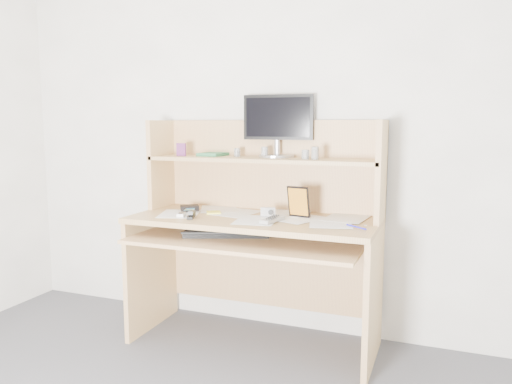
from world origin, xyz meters
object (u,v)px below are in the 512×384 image
(tv_remote, at_px, (273,220))
(game_case, at_px, (299,202))
(keyboard, at_px, (227,232))
(monitor, at_px, (278,124))
(desk, at_px, (258,224))

(tv_remote, relative_size, game_case, 1.07)
(keyboard, xyz_separation_m, game_case, (0.38, 0.14, 0.18))
(keyboard, distance_m, monitor, 0.72)
(game_case, distance_m, monitor, 0.50)
(keyboard, distance_m, game_case, 0.44)
(desk, height_order, keyboard, desk)
(keyboard, bearing_deg, game_case, -1.22)
(desk, bearing_deg, tv_remote, -49.69)
(desk, relative_size, tv_remote, 7.40)
(tv_remote, distance_m, monitor, 0.62)
(desk, bearing_deg, monitor, 69.61)
(desk, distance_m, monitor, 0.61)
(game_case, bearing_deg, desk, -173.25)
(monitor, bearing_deg, game_case, -46.40)
(desk, xyz_separation_m, game_case, (0.25, -0.01, 0.15))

